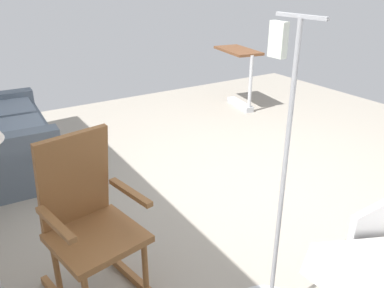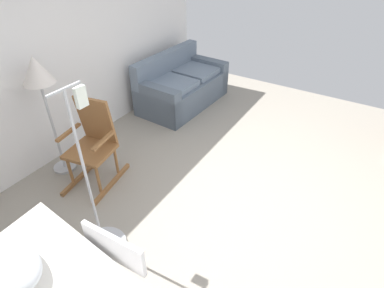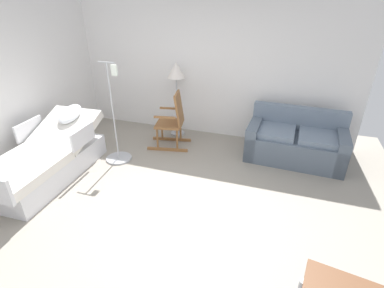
# 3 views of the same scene
# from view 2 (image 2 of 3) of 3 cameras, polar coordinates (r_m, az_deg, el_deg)

# --- Properties ---
(ground_plane) EXTENTS (6.69, 6.69, 0.00)m
(ground_plane) POSITION_cam_2_polar(r_m,az_deg,el_deg) (3.60, 9.37, -11.36)
(ground_plane) COLOR gray
(back_wall) EXTENTS (5.55, 0.10, 2.70)m
(back_wall) POSITION_cam_2_polar(r_m,az_deg,el_deg) (4.31, -22.88, 15.86)
(back_wall) COLOR white
(back_wall) RESTS_ON ground
(couch) EXTENTS (1.64, 0.92, 0.85)m
(couch) POSITION_cam_2_polar(r_m,az_deg,el_deg) (5.43, -1.88, 10.33)
(couch) COLOR slate
(couch) RESTS_ON ground
(rocking_chair) EXTENTS (0.84, 0.61, 1.05)m
(rocking_chair) POSITION_cam_2_polar(r_m,az_deg,el_deg) (3.79, -17.49, 0.01)
(rocking_chair) COLOR brown
(rocking_chair) RESTS_ON ground
(floor_lamp) EXTENTS (0.34, 0.34, 1.48)m
(floor_lamp) POSITION_cam_2_polar(r_m,az_deg,el_deg) (3.79, -26.13, 10.60)
(floor_lamp) COLOR #B2B5BA
(floor_lamp) RESTS_ON ground
(iv_pole) EXTENTS (0.44, 0.44, 1.69)m
(iv_pole) POSITION_cam_2_polar(r_m,az_deg,el_deg) (3.15, -16.33, -14.62)
(iv_pole) COLOR #B2B5BA
(iv_pole) RESTS_ON ground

